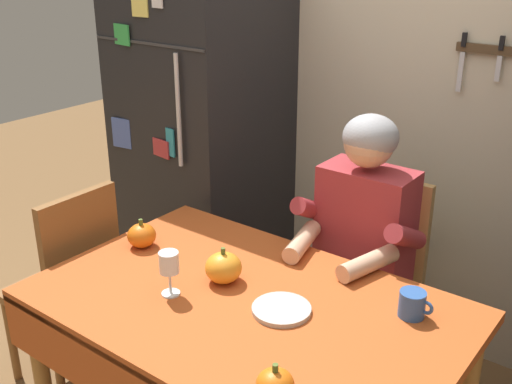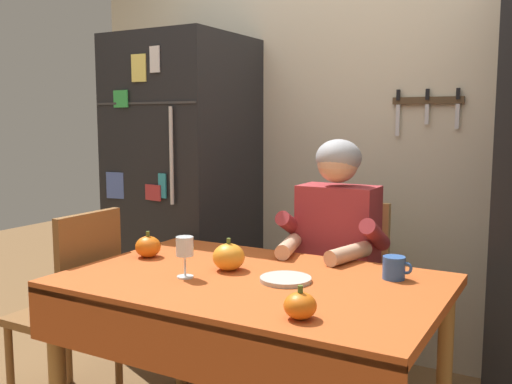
% 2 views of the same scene
% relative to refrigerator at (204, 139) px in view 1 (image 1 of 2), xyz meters
% --- Properties ---
extents(back_wall_assembly, '(3.70, 0.13, 2.60)m').
position_rel_refrigerator_xyz_m(back_wall_assembly, '(1.00, 0.39, 0.40)').
color(back_wall_assembly, beige).
rests_on(back_wall_assembly, ground).
extents(refrigerator, '(0.68, 0.71, 1.80)m').
position_rel_refrigerator_xyz_m(refrigerator, '(0.00, 0.00, 0.00)').
color(refrigerator, black).
rests_on(refrigerator, ground).
extents(dining_table, '(1.40, 0.90, 0.74)m').
position_rel_refrigerator_xyz_m(dining_table, '(0.95, -0.88, -0.24)').
color(dining_table, '#9E6B33').
rests_on(dining_table, ground).
extents(chair_behind_person, '(0.40, 0.40, 0.93)m').
position_rel_refrigerator_xyz_m(chair_behind_person, '(1.04, -0.09, -0.39)').
color(chair_behind_person, tan).
rests_on(chair_behind_person, ground).
extents(seated_person, '(0.47, 0.55, 1.25)m').
position_rel_refrigerator_xyz_m(seated_person, '(1.04, -0.28, -0.16)').
color(seated_person, '#38384C').
rests_on(seated_person, ground).
extents(chair_left_side, '(0.40, 0.40, 0.93)m').
position_rel_refrigerator_xyz_m(chair_left_side, '(0.05, -0.91, -0.39)').
color(chair_left_side, brown).
rests_on(chair_left_side, ground).
extents(coffee_mug, '(0.11, 0.08, 0.09)m').
position_rel_refrigerator_xyz_m(coffee_mug, '(1.42, -0.61, -0.12)').
color(coffee_mug, '#2D569E').
rests_on(coffee_mug, dining_table).
extents(wine_glass, '(0.07, 0.07, 0.16)m').
position_rel_refrigerator_xyz_m(wine_glass, '(0.73, -0.98, -0.05)').
color(wine_glass, white).
rests_on(wine_glass, dining_table).
extents(pumpkin_large, '(0.10, 0.10, 0.10)m').
position_rel_refrigerator_xyz_m(pumpkin_large, '(1.29, -1.18, -0.12)').
color(pumpkin_large, orange).
rests_on(pumpkin_large, dining_table).
extents(pumpkin_medium, '(0.13, 0.13, 0.13)m').
position_rel_refrigerator_xyz_m(pumpkin_medium, '(0.81, -0.81, -0.11)').
color(pumpkin_medium, orange).
rests_on(pumpkin_medium, dining_table).
extents(pumpkin_small, '(0.11, 0.11, 0.11)m').
position_rel_refrigerator_xyz_m(pumpkin_small, '(0.39, -0.80, -0.11)').
color(pumpkin_small, orange).
rests_on(pumpkin_small, dining_table).
extents(serving_tray, '(0.19, 0.19, 0.02)m').
position_rel_refrigerator_xyz_m(serving_tray, '(1.08, -0.84, -0.15)').
color(serving_tray, '#B7B2A8').
rests_on(serving_tray, dining_table).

